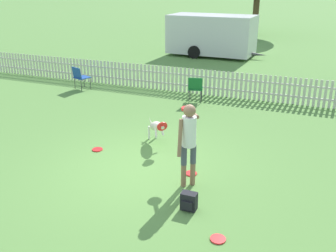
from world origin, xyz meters
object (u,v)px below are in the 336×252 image
at_px(handler_person, 189,135).
at_px(frisbee_near_dog, 218,239).
at_px(folding_chair_blue_left, 80,76).
at_px(folding_chair_center, 196,87).
at_px(backpack_on_grass, 189,201).
at_px(equipment_trailer, 212,34).
at_px(leaping_dog, 157,126).
at_px(frisbee_midfield, 97,149).
at_px(frisbee_near_handler, 191,173).

xyz_separation_m(handler_person, frisbee_near_dog, (1.04, -1.50, -1.09)).
distance_m(folding_chair_blue_left, folding_chair_center, 4.62).
relative_size(backpack_on_grass, equipment_trailer, 0.06).
height_order(frisbee_near_dog, backpack_on_grass, backpack_on_grass).
xyz_separation_m(handler_person, leaping_dog, (-1.41, 1.63, -0.61)).
bearing_deg(frisbee_near_dog, leaping_dog, 128.07).
height_order(handler_person, leaping_dog, handler_person).
distance_m(folding_chair_center, equipment_trailer, 8.79).
relative_size(folding_chair_blue_left, equipment_trailer, 0.16).
xyz_separation_m(frisbee_near_dog, backpack_on_grass, (-0.72, 0.64, 0.16)).
bearing_deg(frisbee_midfield, leaping_dog, 36.09).
distance_m(frisbee_near_handler, frisbee_midfield, 2.58).
distance_m(leaping_dog, frisbee_near_handler, 1.85).
height_order(frisbee_near_handler, frisbee_near_dog, same).
relative_size(handler_person, frisbee_near_dog, 6.72).
bearing_deg(backpack_on_grass, leaping_dog, 124.77).
bearing_deg(folding_chair_blue_left, frisbee_near_handler, 162.52).
bearing_deg(frisbee_near_handler, leaping_dog, 138.28).
xyz_separation_m(handler_person, folding_chair_center, (-1.60, 5.40, -0.56)).
bearing_deg(frisbee_near_dog, folding_chair_center, 110.99).
distance_m(leaping_dog, folding_chair_center, 3.77).
height_order(frisbee_near_handler, folding_chair_blue_left, folding_chair_blue_left).
height_order(frisbee_midfield, backpack_on_grass, backpack_on_grass).
relative_size(folding_chair_center, equipment_trailer, 0.16).
bearing_deg(backpack_on_grass, folding_chair_center, 107.09).
height_order(handler_person, frisbee_near_handler, handler_person).
bearing_deg(folding_chair_center, frisbee_near_handler, 93.74).
xyz_separation_m(leaping_dog, frisbee_midfield, (-1.22, -0.89, -0.47)).
distance_m(handler_person, frisbee_midfield, 2.94).
bearing_deg(equipment_trailer, backpack_on_grass, -73.34).
relative_size(frisbee_near_dog, equipment_trailer, 0.05).
relative_size(handler_person, backpack_on_grass, 5.10).
relative_size(handler_person, frisbee_midfield, 6.72).
height_order(handler_person, equipment_trailer, equipment_trailer).
xyz_separation_m(frisbee_near_handler, backpack_on_grass, (0.39, -1.30, 0.16)).
relative_size(leaping_dog, equipment_trailer, 0.19).
bearing_deg(frisbee_near_handler, frisbee_midfield, 173.22).
height_order(frisbee_midfield, folding_chair_center, folding_chair_center).
distance_m(leaping_dog, backpack_on_grass, 3.05).
relative_size(frisbee_midfield, equipment_trailer, 0.05).
bearing_deg(frisbee_near_handler, frisbee_near_dog, -60.10).
relative_size(handler_person, folding_chair_blue_left, 1.98).
xyz_separation_m(frisbee_midfield, equipment_trailer, (-0.85, 13.22, 1.16)).
bearing_deg(folding_chair_center, frisbee_near_dog, 97.56).
bearing_deg(handler_person, frisbee_midfield, 123.62).
distance_m(handler_person, backpack_on_grass, 1.31).
bearing_deg(handler_person, leaping_dog, 90.22).
distance_m(frisbee_near_handler, equipment_trailer, 14.00).
bearing_deg(folding_chair_center, leaping_dog, 79.51).
relative_size(frisbee_near_handler, folding_chair_blue_left, 0.29).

